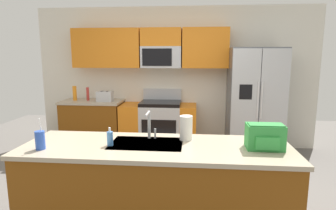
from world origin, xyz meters
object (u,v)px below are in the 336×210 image
object	(u,v)px
refrigerator	(255,102)
toaster	(105,96)
sink_faucet	(149,123)
bottle_orange	(75,93)
drink_cup_blue	(40,140)
soap_dispenser	(110,138)
pepper_mill	(88,94)
range_oven	(159,126)
paper_towel_roll	(186,128)
backpack	(265,136)

from	to	relation	value
refrigerator	toaster	size ratio (longest dim) A/B	6.61
sink_faucet	bottle_orange	bearing A→B (deg)	127.27
bottle_orange	sink_faucet	size ratio (longest dim) A/B	0.94
toaster	drink_cup_blue	world-z (taller)	drink_cup_blue
toaster	soap_dispenser	distance (m)	2.64
bottle_orange	drink_cup_blue	bearing A→B (deg)	-72.62
drink_cup_blue	pepper_mill	bearing A→B (deg)	102.49
range_oven	toaster	bearing A→B (deg)	-176.93
pepper_mill	sink_faucet	distance (m)	2.77
paper_towel_roll	pepper_mill	bearing A→B (deg)	129.10
bottle_orange	soap_dispenser	world-z (taller)	bottle_orange
range_oven	refrigerator	size ratio (longest dim) A/B	0.74
range_oven	drink_cup_blue	xyz separation A→B (m)	(-0.71, -2.72, 0.54)
drink_cup_blue	sink_faucet	bearing A→B (deg)	23.51
range_oven	paper_towel_roll	xyz separation A→B (m)	(0.56, -2.31, 0.58)
range_oven	backpack	distance (m)	2.88
sink_faucet	drink_cup_blue	world-z (taller)	drink_cup_blue
soap_dispenser	range_oven	bearing A→B (deg)	87.08
refrigerator	backpack	bearing A→B (deg)	-99.58
toaster	paper_towel_roll	xyz separation A→B (m)	(1.54, -2.26, 0.03)
soap_dispenser	paper_towel_roll	size ratio (longest dim) A/B	0.71
range_oven	pepper_mill	size ratio (longest dim) A/B	5.58
refrigerator	bottle_orange	xyz separation A→B (m)	(-3.24, 0.06, 0.11)
sink_faucet	paper_towel_roll	xyz separation A→B (m)	(0.36, 0.01, -0.05)
range_oven	sink_faucet	size ratio (longest dim) A/B	4.82
refrigerator	bottle_orange	size ratio (longest dim) A/B	6.96
range_oven	bottle_orange	size ratio (longest dim) A/B	5.11
sink_faucet	backpack	world-z (taller)	sink_faucet
range_oven	backpack	world-z (taller)	backpack
range_oven	pepper_mill	xyz separation A→B (m)	(-1.31, -0.00, 0.58)
pepper_mill	drink_cup_blue	size ratio (longest dim) A/B	0.86
pepper_mill	bottle_orange	world-z (taller)	bottle_orange
sink_faucet	backpack	xyz separation A→B (m)	(1.07, -0.20, -0.05)
toaster	paper_towel_roll	world-z (taller)	paper_towel_roll
drink_cup_blue	soap_dispenser	bearing A→B (deg)	15.40
soap_dispenser	sink_faucet	bearing A→B (deg)	35.65
pepper_mill	soap_dispenser	bearing A→B (deg)	-65.13
paper_towel_roll	backpack	distance (m)	0.73
refrigerator	soap_dispenser	world-z (taller)	refrigerator
pepper_mill	soap_dispenser	size ratio (longest dim) A/B	1.43
bottle_orange	toaster	bearing A→B (deg)	-4.45
range_oven	refrigerator	xyz separation A→B (m)	(1.68, -0.07, 0.48)
sink_faucet	paper_towel_roll	distance (m)	0.37
toaster	backpack	world-z (taller)	backpack
pepper_mill	sink_faucet	world-z (taller)	sink_faucet
drink_cup_blue	backpack	world-z (taller)	drink_cup_blue
soap_dispenser	backpack	world-z (taller)	backpack
drink_cup_blue	soap_dispenser	xyz separation A→B (m)	(0.58, 0.16, -0.02)
backpack	drink_cup_blue	bearing A→B (deg)	-174.39
refrigerator	pepper_mill	distance (m)	3.00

